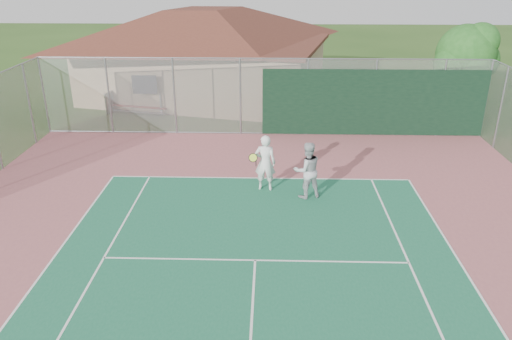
{
  "coord_description": "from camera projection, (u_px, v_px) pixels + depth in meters",
  "views": [
    {
      "loc": [
        0.37,
        -5.01,
        7.49
      ],
      "look_at": [
        -0.06,
        9.24,
        1.46
      ],
      "focal_mm": 35.0,
      "sensor_mm": 36.0,
      "label": 1
    }
  ],
  "objects": [
    {
      "name": "clubhouse",
      "position": [
        205.0,
        45.0,
        28.43
      ],
      "size": [
        15.44,
        11.98,
        5.94
      ],
      "rotation": [
        0.0,
        0.0,
        -0.22
      ],
      "color": "tan",
      "rests_on": "ground"
    },
    {
      "name": "player_white_front",
      "position": [
        265.0,
        163.0,
        17.22
      ],
      "size": [
        0.96,
        0.71,
        2.0
      ],
      "rotation": [
        0.0,
        0.0,
        3.03
      ],
      "color": "silver",
      "rests_on": "ground"
    },
    {
      "name": "tree",
      "position": [
        467.0,
        56.0,
        24.56
      ],
      "size": [
        3.4,
        3.22,
        4.74
      ],
      "color": "#3C2815",
      "rests_on": "ground"
    },
    {
      "name": "player_grey_back",
      "position": [
        307.0,
        171.0,
        16.66
      ],
      "size": [
        1.13,
        1.0,
        1.96
      ],
      "rotation": [
        0.0,
        0.0,
        3.45
      ],
      "color": "#AEB1B4",
      "rests_on": "ground"
    },
    {
      "name": "back_fence",
      "position": [
        309.0,
        100.0,
        22.47
      ],
      "size": [
        20.08,
        0.11,
        3.53
      ],
      "color": "gray",
      "rests_on": "ground"
    },
    {
      "name": "bleachers",
      "position": [
        141.0,
        100.0,
        26.59
      ],
      "size": [
        3.35,
        2.35,
        1.13
      ],
      "rotation": [
        0.0,
        0.0,
        -0.23
      ],
      "color": "maroon",
      "rests_on": "ground"
    }
  ]
}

